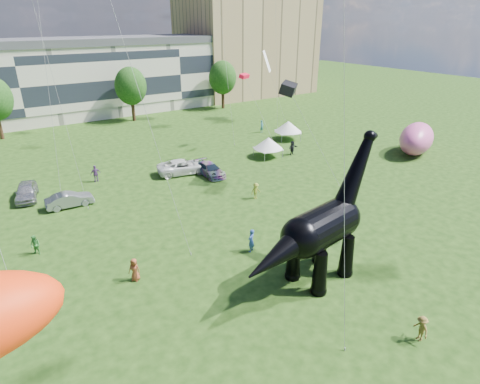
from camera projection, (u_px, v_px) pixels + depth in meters
ground at (323, 307)px, 24.55m from camera, size 220.00×220.00×0.00m
terrace_row at (15, 86)px, 64.94m from camera, size 78.00×11.00×12.00m
apartment_block at (247, 43)px, 89.98m from camera, size 28.00×18.00×22.00m
tree_mid_right at (130, 83)px, 66.27m from camera, size 5.20×5.20×9.44m
tree_far_right at (223, 75)px, 75.56m from camera, size 5.20×5.20×9.44m
dinosaur_sculpture at (318, 231)px, 25.73m from camera, size 12.06×3.90×9.81m
car_silver at (26, 192)px, 38.86m from camera, size 2.83×4.91×1.57m
car_grey at (70, 200)px, 37.33m from camera, size 4.29×1.68×1.39m
car_white at (183, 167)px, 45.27m from camera, size 6.19×3.83×1.60m
car_dark at (210, 169)px, 44.76m from camera, size 1.98×4.78×1.38m
gazebo_near at (268, 143)px, 50.28m from camera, size 3.98×3.98×2.53m
gazebo_far at (288, 127)px, 57.49m from camera, size 4.95×4.95×2.69m
inflatable_pink at (417, 139)px, 51.47m from camera, size 8.85×6.91×3.96m
visitors at (169, 203)px, 36.15m from camera, size 49.74×40.35×1.87m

